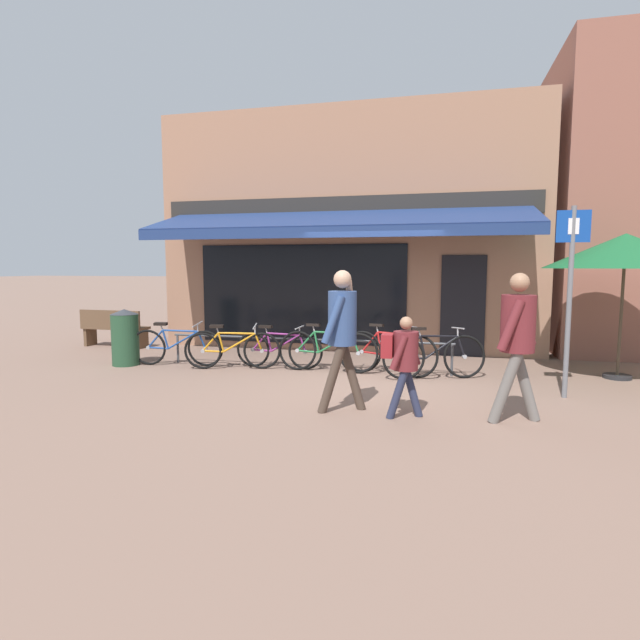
% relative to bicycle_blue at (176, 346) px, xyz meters
% --- Properties ---
extents(ground_plane, '(160.00, 160.00, 0.00)m').
position_rel_bicycle_blue_xyz_m(ground_plane, '(3.60, -0.57, -0.37)').
color(ground_plane, '#846656').
extents(shop_front, '(8.52, 4.72, 5.33)m').
position_rel_bicycle_blue_xyz_m(shop_front, '(2.72, 3.81, 2.29)').
color(shop_front, '#9E7056').
rests_on(shop_front, ground_plane).
extents(bike_rack_rail, '(5.27, 0.04, 0.57)m').
position_rel_bicycle_blue_xyz_m(bike_rack_rail, '(2.44, 0.31, 0.12)').
color(bike_rack_rail, '#47494F').
rests_on(bike_rack_rail, ground_plane).
extents(bicycle_blue, '(1.80, 0.52, 0.84)m').
position_rel_bicycle_blue_xyz_m(bicycle_blue, '(0.00, 0.00, 0.00)').
color(bicycle_blue, black).
rests_on(bicycle_blue, ground_plane).
extents(bicycle_orange, '(1.73, 0.58, 0.83)m').
position_rel_bicycle_blue_xyz_m(bicycle_orange, '(1.15, -0.05, -0.00)').
color(bicycle_orange, black).
rests_on(bicycle_orange, ground_plane).
extents(bicycle_purple, '(1.67, 0.52, 0.79)m').
position_rel_bicycle_blue_xyz_m(bicycle_purple, '(1.94, 0.25, -0.02)').
color(bicycle_purple, black).
rests_on(bicycle_purple, ground_plane).
extents(bicycle_green, '(1.83, 0.52, 0.87)m').
position_rel_bicycle_blue_xyz_m(bicycle_green, '(2.87, 0.17, 0.01)').
color(bicycle_green, black).
rests_on(bicycle_green, ground_plane).
extents(bicycle_red, '(1.71, 0.57, 0.89)m').
position_rel_bicycle_blue_xyz_m(bicycle_red, '(3.97, 0.16, 0.02)').
color(bicycle_red, black).
rests_on(bicycle_red, ground_plane).
extents(bicycle_black, '(1.71, 0.76, 0.88)m').
position_rel_bicycle_blue_xyz_m(bicycle_black, '(4.73, 0.02, 0.02)').
color(bicycle_black, black).
rests_on(bicycle_black, ground_plane).
extents(pedestrian_adult, '(0.60, 0.66, 1.84)m').
position_rel_bicycle_blue_xyz_m(pedestrian_adult, '(3.59, -2.17, 0.76)').
color(pedestrian_adult, '#47382D').
rests_on(pedestrian_adult, ground_plane).
extents(pedestrian_child, '(0.52, 0.50, 1.27)m').
position_rel_bicycle_blue_xyz_m(pedestrian_child, '(4.38, -2.27, 0.41)').
color(pedestrian_child, '#282D47').
rests_on(pedestrian_child, ground_plane).
extents(pedestrian_second_adult, '(0.63, 0.63, 1.81)m').
position_rel_bicycle_blue_xyz_m(pedestrian_second_adult, '(5.71, -2.13, 0.72)').
color(pedestrian_second_adult, slate).
rests_on(pedestrian_second_adult, ground_plane).
extents(litter_bin, '(0.51, 0.51, 1.07)m').
position_rel_bicycle_blue_xyz_m(litter_bin, '(-0.99, -0.14, 0.16)').
color(litter_bin, '#23472D').
rests_on(litter_bin, ground_plane).
extents(parking_sign, '(0.44, 0.07, 2.70)m').
position_rel_bicycle_blue_xyz_m(parking_sign, '(6.57, -0.79, 1.27)').
color(parking_sign, slate).
rests_on(parking_sign, ground_plane).
extents(cafe_parasol, '(2.53, 2.53, 2.41)m').
position_rel_bicycle_blue_xyz_m(cafe_parasol, '(7.73, 0.75, 1.74)').
color(cafe_parasol, '#4C3D2D').
rests_on(cafe_parasol, ground_plane).
extents(park_bench, '(1.62, 0.52, 0.87)m').
position_rel_bicycle_blue_xyz_m(park_bench, '(-2.54, 1.67, 0.09)').
color(park_bench, brown).
rests_on(park_bench, ground_plane).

